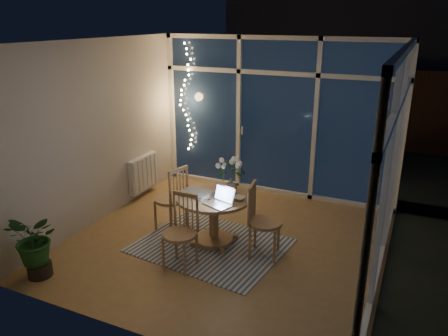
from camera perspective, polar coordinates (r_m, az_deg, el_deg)
The scene contains 25 objects.
floor at distance 5.96m, azimuth 0.37°, elevation -9.61°, with size 4.00×4.00×0.00m, color olive.
ceiling at distance 5.23m, azimuth 0.43°, elevation 16.21°, with size 4.00×4.00×0.00m, color white.
wall_back at distance 7.27m, azimuth 6.93°, elevation 6.55°, with size 4.00×0.04×2.60m, color beige.
wall_front at distance 3.84m, azimuth -12.03°, elevation -5.42°, with size 4.00×0.04×2.60m, color beige.
wall_left at distance 6.51m, azimuth -15.92°, elevation 4.46°, with size 0.04×4.00×2.60m, color beige.
wall_right at distance 5.02m, azimuth 21.69°, elevation -0.46°, with size 0.04×4.00×2.60m, color beige.
window_wall_back at distance 7.23m, azimuth 6.83°, elevation 6.49°, with size 4.00×0.10×2.60m, color white.
window_wall_right at distance 5.02m, azimuth 21.24°, elevation -0.40°, with size 0.10×4.00×2.60m, color white.
radiator at distance 7.41m, azimuth -10.50°, elevation -0.65°, with size 0.10×0.70×0.58m, color silver.
fairy_lights at distance 7.77m, azimuth -5.07°, elevation 9.12°, with size 0.24×0.10×1.85m, color #FFB866, non-canonical shape.
garden_patio at distance 10.33m, azimuth 14.46°, elevation 2.05°, with size 12.00×6.00×0.10m, color black.
garden_fence at distance 10.67m, azimuth 12.75°, elevation 8.04°, with size 11.00×0.08×1.80m, color #331E12.
neighbour_roof at distance 13.41m, azimuth 17.35°, elevation 15.46°, with size 7.00×3.00×2.20m, color #303239.
garden_shrubs at distance 9.01m, azimuth 4.65°, elevation 3.51°, with size 0.90×0.90×0.90m, color black.
rug at distance 5.87m, azimuth -1.73°, elevation -10.04°, with size 1.85×1.48×0.01m, color beige.
dining_table at distance 5.80m, azimuth -1.32°, elevation -6.75°, with size 0.99×0.99×0.67m, color #955F43.
chair_left at distance 6.12m, azimuth -7.04°, elevation -3.88°, with size 0.45×0.45×0.98m, color #955F43.
chair_right at distance 5.45m, azimuth 5.39°, elevation -6.87°, with size 0.45×0.45×0.97m, color #955F43.
chair_front at distance 5.22m, azimuth -5.84°, elevation -8.39°, with size 0.43×0.43×0.92m, color #955F43.
laptop at distance 5.35m, azimuth -0.80°, elevation -3.69°, with size 0.33×0.28×0.24m, color #B5B5BA, non-canonical shape.
flower_vase at distance 5.76m, azimuth 0.86°, elevation -2.15°, with size 0.20×0.20×0.21m, color white.
bowl at distance 5.55m, azimuth 1.96°, elevation -3.95°, with size 0.15×0.15×0.04m, color white.
newspapers at distance 5.75m, azimuth -3.63°, elevation -3.21°, with size 0.39×0.30×0.02m, color silver.
phone at distance 5.51m, azimuth -1.65°, elevation -4.28°, with size 0.11×0.05×0.01m, color black.
potted_plant at distance 5.51m, azimuth -23.32°, elevation -9.43°, with size 0.54×0.47×0.76m, color #1A4A1C.
Camera 1 is at (2.15, -4.77, 2.87)m, focal length 35.00 mm.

